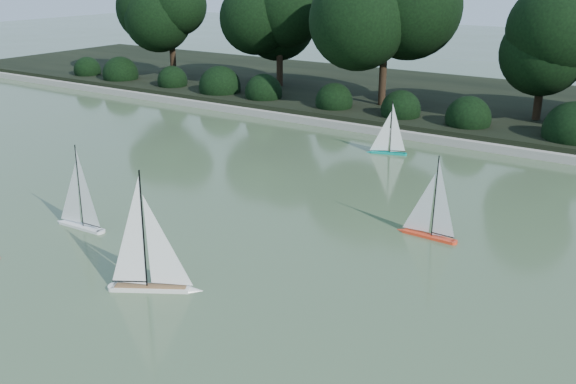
{
  "coord_description": "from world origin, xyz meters",
  "views": [
    {
      "loc": [
        4.49,
        -5.08,
        3.93
      ],
      "look_at": [
        -0.54,
        2.51,
        0.7
      ],
      "focal_mm": 40.0,
      "sensor_mm": 36.0,
      "label": 1
    }
  ],
  "objects": [
    {
      "name": "far_bank",
      "position": [
        0.0,
        13.0,
        0.15
      ],
      "size": [
        40.0,
        8.0,
        0.3
      ],
      "primitive_type": "cube",
      "color": "black",
      "rests_on": "ground"
    },
    {
      "name": "shrub_hedge",
      "position": [
        0.0,
        9.9,
        0.45
      ],
      "size": [
        29.1,
        1.1,
        1.1
      ],
      "color": "black",
      "rests_on": "ground"
    },
    {
      "name": "sailboat_orange",
      "position": [
        1.24,
        3.62,
        0.22
      ],
      "size": [
        1.01,
        0.2,
        1.38
      ],
      "color": "red",
      "rests_on": "ground"
    },
    {
      "name": "pond_coping",
      "position": [
        0.0,
        9.0,
        0.09
      ],
      "size": [
        40.0,
        0.35,
        0.18
      ],
      "primitive_type": "cube",
      "color": "gray",
      "rests_on": "ground"
    },
    {
      "name": "sailboat_white_b",
      "position": [
        -0.95,
        0.11,
        0.26
      ],
      "size": [
        1.14,
        0.77,
        1.69
      ],
      "color": "silver",
      "rests_on": "ground"
    },
    {
      "name": "sailboat_teal",
      "position": [
        -1.25,
        7.48,
        0.2
      ],
      "size": [
        0.91,
        0.41,
        1.26
      ],
      "color": "#078978",
      "rests_on": "ground"
    },
    {
      "name": "sailboat_white_a",
      "position": [
        -3.51,
        0.93,
        0.23
      ],
      "size": [
        1.06,
        0.21,
        1.45
      ],
      "color": "white",
      "rests_on": "ground"
    },
    {
      "name": "tree_line",
      "position": [
        1.23,
        11.44,
        2.64
      ],
      "size": [
        26.31,
        3.93,
        4.39
      ],
      "color": "black",
      "rests_on": "ground"
    },
    {
      "name": "ground",
      "position": [
        0.0,
        0.0,
        0.0
      ],
      "size": [
        80.0,
        80.0,
        0.0
      ],
      "primitive_type": "plane",
      "color": "#32462A",
      "rests_on": "ground"
    }
  ]
}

